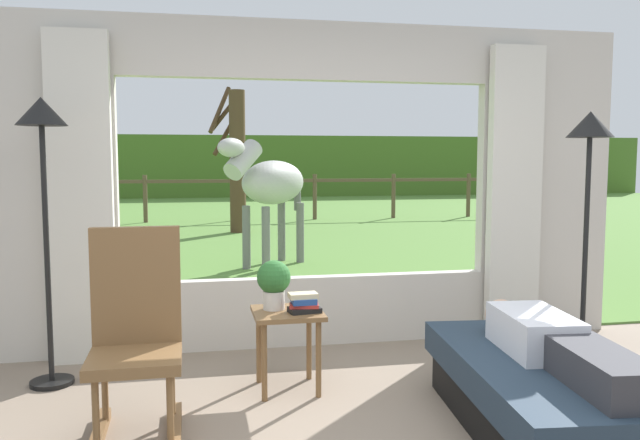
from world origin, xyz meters
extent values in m
cube|color=beige|center=(-2.02, 2.26, 1.27)|extent=(1.15, 0.12, 2.55)
cube|color=beige|center=(2.02, 2.26, 1.27)|extent=(1.15, 0.12, 2.55)
cube|color=beige|center=(0.00, 2.26, 0.28)|extent=(2.90, 0.12, 0.55)
cube|color=beige|center=(0.00, 2.26, 2.33)|extent=(2.90, 0.12, 0.45)
cube|color=silver|center=(-1.69, 2.12, 1.20)|extent=(0.44, 0.10, 2.40)
cube|color=silver|center=(1.69, 2.12, 1.20)|extent=(0.44, 0.10, 2.40)
cube|color=#568438|center=(0.00, 13.16, 0.01)|extent=(36.00, 21.68, 0.02)
cube|color=#486D26|center=(0.00, 23.00, 1.20)|extent=(36.00, 2.00, 2.40)
cube|color=black|center=(0.95, 0.32, 0.12)|extent=(0.98, 1.64, 0.24)
cube|color=#233342|center=(0.95, 0.32, 0.33)|extent=(1.07, 1.78, 0.18)
cube|color=silver|center=(0.95, 0.47, 0.53)|extent=(0.40, 0.63, 0.22)
cube|color=#333338|center=(0.95, -0.13, 0.51)|extent=(0.35, 0.70, 0.18)
sphere|color=tan|center=(0.95, 0.86, 0.53)|extent=(0.20, 0.20, 0.20)
cube|color=brown|center=(-1.21, 0.68, 0.44)|extent=(0.48, 0.48, 0.06)
cube|color=brown|center=(-1.22, 0.89, 0.78)|extent=(0.48, 0.06, 0.68)
cube|color=brown|center=(-1.41, 0.68, 0.03)|extent=(0.07, 0.68, 0.06)
cube|color=brown|center=(-1.01, 0.68, 0.03)|extent=(0.07, 0.68, 0.06)
cylinder|color=brown|center=(-1.39, 0.50, 0.24)|extent=(0.04, 0.04, 0.38)
cylinder|color=brown|center=(-1.03, 0.50, 0.24)|extent=(0.04, 0.04, 0.38)
cylinder|color=brown|center=(-1.40, 0.86, 0.24)|extent=(0.04, 0.04, 0.38)
cylinder|color=brown|center=(-1.04, 0.86, 0.24)|extent=(0.04, 0.04, 0.38)
cube|color=brown|center=(-0.32, 1.27, 0.51)|extent=(0.44, 0.44, 0.03)
cylinder|color=brown|center=(-0.49, 1.10, 0.24)|extent=(0.04, 0.04, 0.49)
cylinder|color=brown|center=(-0.15, 1.10, 0.24)|extent=(0.04, 0.04, 0.49)
cylinder|color=brown|center=(-0.49, 1.44, 0.24)|extent=(0.04, 0.04, 0.49)
cylinder|color=brown|center=(-0.15, 1.44, 0.24)|extent=(0.04, 0.04, 0.49)
cylinder|color=silver|center=(-0.40, 1.33, 0.58)|extent=(0.14, 0.14, 0.12)
sphere|color=#2D6B2D|center=(-0.40, 1.33, 0.73)|extent=(0.22, 0.22, 0.22)
cube|color=black|center=(-0.22, 1.21, 0.54)|extent=(0.21, 0.15, 0.03)
cube|color=#B22D28|center=(-0.22, 1.21, 0.56)|extent=(0.20, 0.14, 0.02)
cube|color=#23478C|center=(-0.22, 1.22, 0.59)|extent=(0.15, 0.14, 0.04)
cube|color=beige|center=(-0.23, 1.22, 0.63)|extent=(0.19, 0.12, 0.03)
cylinder|color=black|center=(-1.84, 1.67, 0.01)|extent=(0.28, 0.28, 0.03)
cylinder|color=black|center=(-1.84, 1.67, 0.85)|extent=(0.04, 0.04, 1.70)
cone|color=black|center=(-1.84, 1.67, 1.79)|extent=(0.32, 0.32, 0.18)
cylinder|color=black|center=(1.81, 1.30, 0.01)|extent=(0.28, 0.28, 0.03)
cylinder|color=black|center=(1.81, 1.30, 0.82)|extent=(0.04, 0.04, 1.64)
cone|color=black|center=(1.81, 1.30, 1.73)|extent=(0.32, 0.32, 0.18)
ellipsoid|color=#B2B2AD|center=(0.19, 6.02, 1.17)|extent=(1.24, 1.30, 0.60)
cylinder|color=#B2B2AD|center=(-0.27, 5.51, 1.48)|extent=(0.59, 0.62, 0.53)
ellipsoid|color=#B2B2AD|center=(-0.43, 5.33, 1.63)|extent=(0.47, 0.49, 0.24)
cube|color=slate|center=(-0.21, 5.57, 1.51)|extent=(0.34, 0.37, 0.32)
cylinder|color=slate|center=(0.58, 6.46, 1.02)|extent=(0.14, 0.14, 0.55)
cylinder|color=slate|center=(0.02, 5.60, 0.45)|extent=(0.11, 0.11, 0.85)
cylinder|color=slate|center=(-0.21, 5.81, 0.45)|extent=(0.11, 0.11, 0.85)
cylinder|color=slate|center=(0.58, 6.22, 0.45)|extent=(0.11, 0.11, 0.85)
cylinder|color=slate|center=(0.35, 6.44, 0.45)|extent=(0.11, 0.11, 0.85)
cylinder|color=#4C3823|center=(-0.02, 10.18, 1.43)|extent=(0.32, 0.32, 2.83)
cylinder|color=#47331E|center=(-0.21, 10.50, 2.47)|extent=(0.71, 0.46, 0.83)
cylinder|color=#47331E|center=(-0.35, 10.42, 2.47)|extent=(0.51, 0.67, 0.98)
cylinder|color=#47331E|center=(-0.24, 10.46, 1.98)|extent=(0.58, 0.48, 0.86)
cylinder|color=brown|center=(-4.00, 12.60, 0.57)|extent=(0.10, 0.10, 1.10)
cylinder|color=brown|center=(-2.00, 12.60, 0.57)|extent=(0.10, 0.10, 1.10)
cylinder|color=brown|center=(0.00, 12.60, 0.57)|extent=(0.10, 0.10, 1.10)
cylinder|color=brown|center=(2.00, 12.60, 0.57)|extent=(0.10, 0.10, 1.10)
cylinder|color=brown|center=(4.00, 12.60, 0.57)|extent=(0.10, 0.10, 1.10)
cylinder|color=brown|center=(6.00, 12.60, 0.57)|extent=(0.10, 0.10, 1.10)
cylinder|color=brown|center=(8.00, 12.60, 0.57)|extent=(0.10, 0.10, 1.10)
cube|color=brown|center=(0.00, 12.60, 0.97)|extent=(16.00, 0.06, 0.08)
camera|label=1|loc=(-0.89, -2.73, 1.49)|focal=36.02mm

